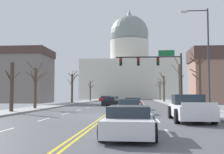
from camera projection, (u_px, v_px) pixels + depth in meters
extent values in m
cube|color=#505055|center=(106.00, 116.00, 19.76)|extent=(14.00, 180.00, 0.06)
cube|color=yellow|center=(104.00, 116.00, 19.77)|extent=(0.10, 176.40, 0.00)
cube|color=yellow|center=(107.00, 116.00, 19.75)|extent=(0.10, 176.40, 0.00)
cube|color=silver|center=(168.00, 133.00, 11.01)|extent=(0.12, 2.20, 0.00)
cube|color=silver|center=(158.00, 121.00, 16.18)|extent=(0.12, 2.20, 0.00)
cube|color=silver|center=(152.00, 114.00, 21.35)|extent=(0.12, 2.20, 0.00)
cube|color=silver|center=(149.00, 110.00, 26.52)|extent=(0.12, 2.20, 0.00)
cube|color=silver|center=(147.00, 108.00, 31.69)|extent=(0.12, 2.20, 0.00)
cube|color=silver|center=(145.00, 106.00, 36.86)|extent=(0.12, 2.20, 0.00)
cube|color=silver|center=(144.00, 104.00, 42.03)|extent=(0.12, 2.20, 0.00)
cube|color=silver|center=(143.00, 103.00, 47.20)|extent=(0.12, 2.20, 0.00)
cube|color=silver|center=(142.00, 102.00, 52.37)|extent=(0.12, 2.20, 0.00)
cube|color=silver|center=(142.00, 102.00, 57.54)|extent=(0.12, 2.20, 0.00)
cube|color=silver|center=(141.00, 101.00, 62.71)|extent=(0.12, 2.20, 0.00)
cube|color=silver|center=(141.00, 101.00, 67.88)|extent=(0.12, 2.20, 0.00)
cube|color=silver|center=(140.00, 100.00, 73.05)|extent=(0.12, 2.20, 0.00)
cube|color=silver|center=(140.00, 100.00, 78.22)|extent=(0.12, 2.20, 0.00)
cube|color=silver|center=(140.00, 99.00, 83.39)|extent=(0.12, 2.20, 0.00)
cube|color=silver|center=(3.00, 131.00, 11.61)|extent=(0.12, 2.20, 0.00)
cube|color=silver|center=(44.00, 120.00, 16.78)|extent=(0.12, 2.20, 0.00)
cube|color=silver|center=(65.00, 114.00, 21.95)|extent=(0.12, 2.20, 0.00)
cube|color=silver|center=(79.00, 110.00, 27.12)|extent=(0.12, 2.20, 0.00)
cube|color=silver|center=(88.00, 108.00, 32.29)|extent=(0.12, 2.20, 0.00)
cube|color=silver|center=(94.00, 106.00, 37.46)|extent=(0.12, 2.20, 0.00)
cube|color=silver|center=(99.00, 104.00, 42.63)|extent=(0.12, 2.20, 0.00)
cube|color=silver|center=(103.00, 103.00, 47.80)|extent=(0.12, 2.20, 0.00)
cube|color=silver|center=(106.00, 102.00, 52.97)|extent=(0.12, 2.20, 0.00)
cube|color=silver|center=(109.00, 102.00, 58.14)|extent=(0.12, 2.20, 0.00)
cube|color=silver|center=(111.00, 101.00, 63.31)|extent=(0.12, 2.20, 0.00)
cube|color=silver|center=(113.00, 101.00, 68.48)|extent=(0.12, 2.20, 0.00)
cube|color=silver|center=(115.00, 100.00, 73.65)|extent=(0.12, 2.20, 0.00)
cube|color=silver|center=(116.00, 100.00, 78.82)|extent=(0.12, 2.20, 0.00)
cube|color=silver|center=(117.00, 99.00, 83.99)|extent=(0.12, 2.20, 0.00)
cylinder|color=#28282D|center=(181.00, 80.00, 32.02)|extent=(0.22, 0.22, 6.30)
cylinder|color=#28282D|center=(148.00, 57.00, 32.54)|extent=(7.80, 0.16, 0.16)
cube|color=black|center=(158.00, 62.00, 32.40)|extent=(0.32, 0.28, 0.92)
sphere|color=red|center=(158.00, 59.00, 32.26)|extent=(0.22, 0.22, 0.22)
sphere|color=#332B05|center=(158.00, 61.00, 32.24)|extent=(0.22, 0.22, 0.22)
sphere|color=black|center=(158.00, 64.00, 32.22)|extent=(0.22, 0.22, 0.22)
cube|color=black|center=(138.00, 62.00, 32.60)|extent=(0.32, 0.28, 0.92)
sphere|color=red|center=(138.00, 59.00, 32.46)|extent=(0.22, 0.22, 0.22)
sphere|color=#332B05|center=(138.00, 62.00, 32.44)|extent=(0.22, 0.22, 0.22)
sphere|color=black|center=(138.00, 64.00, 32.42)|extent=(0.22, 0.22, 0.22)
cube|color=black|center=(121.00, 62.00, 32.78)|extent=(0.32, 0.28, 0.92)
sphere|color=red|center=(121.00, 59.00, 32.64)|extent=(0.22, 0.22, 0.22)
sphere|color=#332B05|center=(121.00, 62.00, 32.62)|extent=(0.22, 0.22, 0.22)
sphere|color=black|center=(121.00, 64.00, 32.60)|extent=(0.22, 0.22, 0.22)
cube|color=#146033|center=(166.00, 53.00, 32.40)|extent=(1.90, 0.06, 0.70)
cylinder|color=#333338|center=(209.00, 60.00, 22.33)|extent=(0.14, 0.14, 8.56)
cylinder|color=#333338|center=(196.00, 11.00, 22.68)|extent=(1.96, 0.09, 0.09)
cube|color=#B2B2AD|center=(184.00, 12.00, 22.76)|extent=(0.56, 0.24, 0.16)
cube|color=beige|center=(130.00, 80.00, 101.51)|extent=(33.77, 23.30, 13.61)
cylinder|color=beige|center=(129.00, 52.00, 102.20)|extent=(14.41, 14.41, 8.07)
sphere|color=gray|center=(129.00, 35.00, 102.62)|extent=(14.41, 14.41, 14.41)
cone|color=gray|center=(129.00, 13.00, 103.16)|extent=(1.80, 1.80, 2.40)
cube|color=#B71414|center=(133.00, 105.00, 28.86)|extent=(1.81, 4.51, 0.64)
cube|color=#232D38|center=(133.00, 100.00, 28.49)|extent=(1.56, 1.99, 0.42)
cylinder|color=black|center=(125.00, 106.00, 30.30)|extent=(0.23, 0.64, 0.64)
cylinder|color=black|center=(140.00, 106.00, 30.17)|extent=(0.23, 0.64, 0.64)
cylinder|color=black|center=(124.00, 107.00, 27.53)|extent=(0.23, 0.64, 0.64)
cylinder|color=black|center=(141.00, 107.00, 27.41)|extent=(0.23, 0.64, 0.64)
cube|color=#9EA3A8|center=(129.00, 108.00, 22.23)|extent=(1.97, 4.55, 0.58)
cube|color=#232D38|center=(129.00, 102.00, 21.89)|extent=(1.69, 1.98, 0.44)
cylinder|color=black|center=(120.00, 109.00, 23.71)|extent=(0.24, 0.65, 0.64)
cylinder|color=black|center=(141.00, 109.00, 23.50)|extent=(0.24, 0.65, 0.64)
cylinder|color=black|center=(117.00, 111.00, 20.94)|extent=(0.24, 0.65, 0.64)
cylinder|color=black|center=(141.00, 111.00, 20.73)|extent=(0.24, 0.65, 0.64)
cube|color=silver|center=(190.00, 111.00, 16.10)|extent=(2.02, 5.52, 0.72)
cube|color=#1E2833|center=(188.00, 99.00, 16.90)|extent=(1.80, 1.90, 0.62)
cube|color=silver|center=(199.00, 105.00, 13.47)|extent=(1.76, 0.13, 0.22)
cylinder|color=black|center=(171.00, 112.00, 17.82)|extent=(0.30, 0.81, 0.80)
cylinder|color=black|center=(201.00, 112.00, 17.61)|extent=(0.30, 0.81, 0.80)
cylinder|color=black|center=(177.00, 116.00, 14.55)|extent=(0.30, 0.81, 0.80)
cylinder|color=black|center=(214.00, 116.00, 14.35)|extent=(0.30, 0.81, 0.80)
cube|color=silver|center=(130.00, 124.00, 10.19)|extent=(1.84, 4.26, 0.58)
cube|color=#232D38|center=(129.00, 111.00, 10.08)|extent=(1.57, 1.90, 0.39)
cylinder|color=black|center=(111.00, 124.00, 11.57)|extent=(0.24, 0.65, 0.64)
cylinder|color=black|center=(152.00, 124.00, 11.38)|extent=(0.24, 0.65, 0.64)
cylinder|color=black|center=(102.00, 132.00, 8.99)|extent=(0.24, 0.65, 0.64)
cylinder|color=black|center=(154.00, 133.00, 8.79)|extent=(0.24, 0.65, 0.64)
cube|color=black|center=(110.00, 102.00, 39.50)|extent=(1.94, 4.65, 0.61)
cube|color=#232D38|center=(110.00, 98.00, 39.64)|extent=(1.64, 2.29, 0.45)
cylinder|color=black|center=(115.00, 103.00, 37.97)|extent=(0.24, 0.65, 0.64)
cylinder|color=black|center=(102.00, 103.00, 38.19)|extent=(0.24, 0.65, 0.64)
cylinder|color=black|center=(117.00, 103.00, 40.79)|extent=(0.24, 0.65, 0.64)
cylinder|color=black|center=(105.00, 103.00, 41.00)|extent=(0.24, 0.65, 0.64)
cube|color=silver|center=(114.00, 100.00, 51.65)|extent=(1.98, 4.38, 0.56)
cube|color=#232D38|center=(114.00, 98.00, 51.94)|extent=(1.71, 2.02, 0.45)
cylinder|color=black|center=(118.00, 101.00, 50.24)|extent=(0.23, 0.64, 0.64)
cylinder|color=black|center=(108.00, 101.00, 50.37)|extent=(0.23, 0.64, 0.64)
cylinder|color=black|center=(119.00, 101.00, 52.92)|extent=(0.23, 0.64, 0.64)
cylinder|color=black|center=(109.00, 101.00, 53.05)|extent=(0.23, 0.64, 0.64)
cube|color=#B71414|center=(104.00, 99.00, 62.51)|extent=(1.88, 4.38, 0.58)
cube|color=#232D38|center=(105.00, 97.00, 62.86)|extent=(1.59, 1.95, 0.45)
cylinder|color=black|center=(107.00, 100.00, 61.07)|extent=(0.24, 0.65, 0.64)
cylinder|color=black|center=(100.00, 100.00, 61.29)|extent=(0.24, 0.65, 0.64)
cylinder|color=black|center=(109.00, 100.00, 63.73)|extent=(0.24, 0.65, 0.64)
cylinder|color=black|center=(102.00, 100.00, 63.94)|extent=(0.24, 0.65, 0.64)
cube|color=navy|center=(108.00, 98.00, 74.58)|extent=(1.84, 4.51, 0.58)
cube|color=#232D38|center=(108.00, 97.00, 74.79)|extent=(1.58, 2.18, 0.41)
cylinder|color=black|center=(111.00, 99.00, 73.14)|extent=(0.24, 0.65, 0.64)
cylinder|color=black|center=(104.00, 99.00, 73.25)|extent=(0.24, 0.65, 0.64)
cylinder|color=black|center=(111.00, 99.00, 75.90)|extent=(0.24, 0.65, 0.64)
cylinder|color=black|center=(105.00, 99.00, 76.01)|extent=(0.24, 0.65, 0.64)
cube|color=slate|center=(24.00, 80.00, 50.60)|extent=(9.24, 7.85, 8.65)
cube|color=#47332D|center=(25.00, 53.00, 50.92)|extent=(9.61, 8.17, 1.37)
cylinder|color=brown|center=(160.00, 91.00, 72.86)|extent=(0.31, 0.31, 4.80)
cylinder|color=brown|center=(157.00, 86.00, 73.16)|extent=(1.40, 0.41, 0.81)
cylinder|color=brown|center=(161.00, 88.00, 73.14)|extent=(0.65, 0.60, 0.90)
cylinder|color=brown|center=(159.00, 83.00, 72.62)|extent=(0.77, 0.89, 0.67)
cylinder|color=brown|center=(161.00, 85.00, 73.65)|extent=(0.88, 1.54, 0.96)
cylinder|color=brown|center=(158.00, 85.00, 72.64)|extent=(0.92, 0.79, 1.38)
cylinder|color=brown|center=(161.00, 84.00, 72.53)|extent=(0.44, 0.96, 1.01)
cylinder|color=brown|center=(159.00, 82.00, 73.23)|extent=(0.66, 0.55, 0.97)
cylinder|color=#423328|center=(90.00, 91.00, 61.70)|extent=(0.26, 0.26, 4.34)
cylinder|color=#423328|center=(90.00, 83.00, 62.26)|extent=(0.28, 0.93, 1.27)
cylinder|color=#423328|center=(92.00, 82.00, 61.83)|extent=(0.93, 0.14, 0.80)
cylinder|color=#423328|center=(92.00, 87.00, 61.69)|extent=(0.88, 0.20, 0.89)
cylinder|color=#423328|center=(89.00, 87.00, 61.40)|extent=(0.49, 0.87, 1.45)
cylinder|color=#4C3D2D|center=(200.00, 84.00, 28.09)|extent=(0.31, 0.31, 5.03)
cylinder|color=#4C3D2D|center=(195.00, 62.00, 28.03)|extent=(1.15, 0.62, 0.86)
cylinder|color=#4C3D2D|center=(194.00, 58.00, 28.72)|extent=(0.89, 0.94, 1.63)
cylinder|color=#4C3D2D|center=(204.00, 61.00, 28.28)|extent=(1.07, 0.27, 0.87)
cylinder|color=#4C3D2D|center=(199.00, 65.00, 27.67)|extent=(0.52, 1.21, 1.27)
cylinder|color=#4C3D2D|center=(195.00, 72.00, 28.77)|extent=(0.87, 1.24, 0.74)
cylinder|color=#4C3D2D|center=(196.00, 77.00, 28.08)|extent=(0.86, 0.28, 0.82)
cylinder|color=#4C3D2D|center=(201.00, 62.00, 27.90)|extent=(0.32, 0.75, 0.85)
cylinder|color=#4C3D2D|center=(72.00, 88.00, 47.67)|extent=(0.35, 0.35, 5.02)
cylinder|color=#4C3D2D|center=(70.00, 83.00, 48.21)|extent=(1.13, 0.95, 1.38)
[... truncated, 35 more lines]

